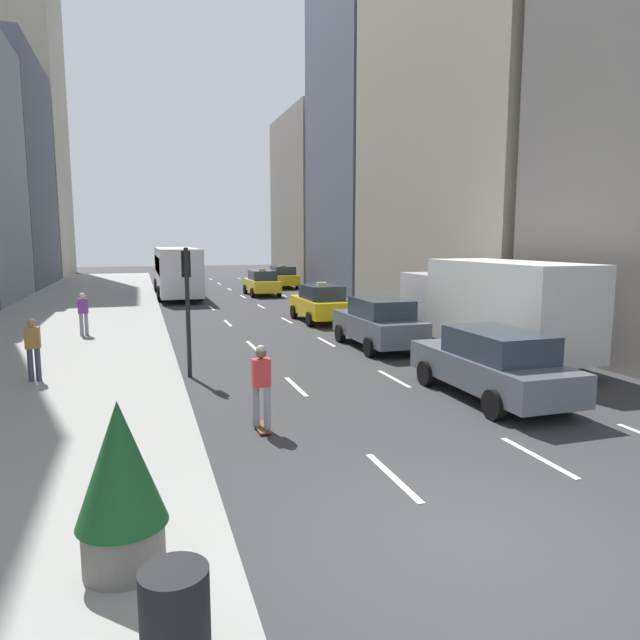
{
  "coord_description": "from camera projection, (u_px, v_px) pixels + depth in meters",
  "views": [
    {
      "loc": [
        -3.97,
        -6.02,
        3.81
      ],
      "look_at": [
        1.28,
        10.6,
        1.35
      ],
      "focal_mm": 32.0,
      "sensor_mm": 36.0,
      "label": 1
    }
  ],
  "objects": [
    {
      "name": "sedan_black_near",
      "position": [
        492.0,
        364.0,
        13.66
      ],
      "size": [
        2.02,
        4.88,
        1.7
      ],
      "color": "#565B66",
      "rests_on": "ground"
    },
    {
      "name": "pedestrian_far_walking",
      "position": [
        83.0,
        312.0,
        21.84
      ],
      "size": [
        0.36,
        0.22,
        1.65
      ],
      "color": "gray",
      "rests_on": "sidewalk_left"
    },
    {
      "name": "city_bus",
      "position": [
        176.0,
        270.0,
        38.45
      ],
      "size": [
        2.8,
        11.61,
        3.25
      ],
      "color": "silver",
      "rests_on": "ground"
    },
    {
      "name": "taxi_lead",
      "position": [
        282.0,
        277.0,
        45.13
      ],
      "size": [
        2.02,
        4.4,
        1.87
      ],
      "color": "yellow",
      "rests_on": "ground"
    },
    {
      "name": "pedestrian_mid_block",
      "position": [
        33.0,
        346.0,
        14.79
      ],
      "size": [
        0.36,
        0.22,
        1.65
      ],
      "color": "#383D51",
      "rests_on": "sidewalk_left"
    },
    {
      "name": "skateboarder",
      "position": [
        261.0,
        383.0,
        11.38
      ],
      "size": [
        0.36,
        0.8,
        1.75
      ],
      "color": "brown",
      "rests_on": "ground"
    },
    {
      "name": "planter_with_shrub",
      "position": [
        121.0,
        484.0,
        6.25
      ],
      "size": [
        1.0,
        1.0,
        1.95
      ],
      "color": "slate",
      "rests_on": "sidewalk_left"
    },
    {
      "name": "sidewalk_left",
      "position": [
        83.0,
        309.0,
        30.79
      ],
      "size": [
        8.0,
        66.0,
        0.15
      ],
      "primitive_type": "cube",
      "color": "gray",
      "rests_on": "ground"
    },
    {
      "name": "building_row_right",
      "position": [
        446.0,
        34.0,
        30.09
      ],
      "size": [
        6.0,
        52.86,
        32.6
      ],
      "color": "slate",
      "rests_on": "ground"
    },
    {
      "name": "lane_markings",
      "position": [
        273.0,
        313.0,
        29.89
      ],
      "size": [
        5.72,
        56.0,
        0.01
      ],
      "color": "white",
      "rests_on": "ground"
    },
    {
      "name": "taxi_third",
      "position": [
        262.0,
        283.0,
        39.08
      ],
      "size": [
        2.02,
        4.4,
        1.87
      ],
      "color": "yellow",
      "rests_on": "ground"
    },
    {
      "name": "trash_can",
      "position": [
        175.0,
        619.0,
        4.87
      ],
      "size": [
        0.6,
        0.6,
        0.9
      ],
      "primitive_type": "cylinder",
      "color": "black",
      "rests_on": "sidewalk_left"
    },
    {
      "name": "box_truck",
      "position": [
        489.0,
        305.0,
        18.49
      ],
      "size": [
        2.58,
        8.4,
        3.15
      ],
      "color": "silver",
      "rests_on": "ground"
    },
    {
      "name": "taxi_second",
      "position": [
        320.0,
        303.0,
        26.52
      ],
      "size": [
        2.02,
        4.4,
        1.87
      ],
      "color": "yellow",
      "rests_on": "ground"
    },
    {
      "name": "ground_plane",
      "position": [
        472.0,
        536.0,
        7.4
      ],
      "size": [
        160.0,
        160.0,
        0.0
      ],
      "primitive_type": "plane",
      "color": "#333335"
    },
    {
      "name": "sedan_silver_behind",
      "position": [
        379.0,
        323.0,
        20.11
      ],
      "size": [
        2.02,
        4.62,
        1.78
      ],
      "color": "#565B66",
      "rests_on": "ground"
    },
    {
      "name": "traffic_light_pole",
      "position": [
        187.0,
        291.0,
        15.71
      ],
      "size": [
        0.24,
        0.42,
        3.6
      ],
      "color": "black",
      "rests_on": "ground"
    }
  ]
}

